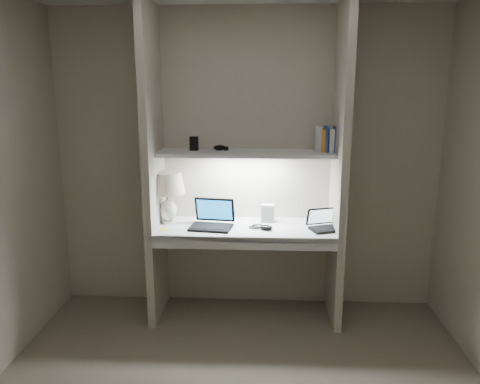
# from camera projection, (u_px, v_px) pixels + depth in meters

# --- Properties ---
(back_wall) EXTENTS (3.20, 0.01, 2.50)m
(back_wall) POSITION_uv_depth(u_px,v_px,m) (247.00, 162.00, 3.93)
(back_wall) COLOR beige
(back_wall) RESTS_ON floor
(alcove_panel_left) EXTENTS (0.06, 0.55, 2.50)m
(alcove_panel_left) POSITION_uv_depth(u_px,v_px,m) (153.00, 167.00, 3.70)
(alcove_panel_left) COLOR beige
(alcove_panel_left) RESTS_ON floor
(alcove_panel_right) EXTENTS (0.06, 0.55, 2.50)m
(alcove_panel_right) POSITION_uv_depth(u_px,v_px,m) (340.00, 169.00, 3.63)
(alcove_panel_right) COLOR beige
(alcove_panel_right) RESTS_ON floor
(desk) EXTENTS (1.40, 0.55, 0.04)m
(desk) POSITION_uv_depth(u_px,v_px,m) (245.00, 229.00, 3.77)
(desk) COLOR white
(desk) RESTS_ON alcove_panel_left
(desk_apron) EXTENTS (1.46, 0.03, 0.10)m
(desk_apron) POSITION_uv_depth(u_px,v_px,m) (244.00, 243.00, 3.53)
(desk_apron) COLOR silver
(desk_apron) RESTS_ON desk
(shelf) EXTENTS (1.40, 0.36, 0.03)m
(shelf) POSITION_uv_depth(u_px,v_px,m) (246.00, 153.00, 3.73)
(shelf) COLOR silver
(shelf) RESTS_ON back_wall
(strip_light) EXTENTS (0.60, 0.04, 0.02)m
(strip_light) POSITION_uv_depth(u_px,v_px,m) (246.00, 156.00, 3.74)
(strip_light) COLOR white
(strip_light) RESTS_ON shelf
(table_lamp) EXTENTS (0.29, 0.29, 0.43)m
(table_lamp) POSITION_uv_depth(u_px,v_px,m) (167.00, 189.00, 3.81)
(table_lamp) COLOR white
(table_lamp) RESTS_ON desk
(laptop_main) EXTENTS (0.36, 0.32, 0.22)m
(laptop_main) POSITION_uv_depth(u_px,v_px,m) (212.00, 221.00, 3.75)
(laptop_main) COLOR black
(laptop_main) RESTS_ON desk
(laptop_netbook) EXTENTS (0.30, 0.28, 0.16)m
(laptop_netbook) POSITION_uv_depth(u_px,v_px,m) (324.00, 224.00, 3.70)
(laptop_netbook) COLOR black
(laptop_netbook) RESTS_ON desk
(speaker) EXTENTS (0.11, 0.09, 0.15)m
(speaker) POSITION_uv_depth(u_px,v_px,m) (268.00, 213.00, 3.88)
(speaker) COLOR silver
(speaker) RESTS_ON desk
(mouse) EXTENTS (0.13, 0.10, 0.04)m
(mouse) POSITION_uv_depth(u_px,v_px,m) (266.00, 227.00, 3.68)
(mouse) COLOR black
(mouse) RESTS_ON desk
(cable_coil) EXTENTS (0.12, 0.12, 0.01)m
(cable_coil) POSITION_uv_depth(u_px,v_px,m) (258.00, 226.00, 3.75)
(cable_coil) COLOR black
(cable_coil) RESTS_ON desk
(sticky_note) EXTENTS (0.09, 0.09, 0.00)m
(sticky_note) POSITION_uv_depth(u_px,v_px,m) (164.00, 229.00, 3.69)
(sticky_note) COLOR yellow
(sticky_note) RESTS_ON desk
(book_row) EXTENTS (0.19, 0.13, 0.20)m
(book_row) POSITION_uv_depth(u_px,v_px,m) (328.00, 140.00, 3.70)
(book_row) COLOR white
(book_row) RESTS_ON shelf
(shelf_box) EXTENTS (0.07, 0.05, 0.11)m
(shelf_box) POSITION_uv_depth(u_px,v_px,m) (194.00, 143.00, 3.78)
(shelf_box) COLOR black
(shelf_box) RESTS_ON shelf
(shelf_gadget) EXTENTS (0.12, 0.10, 0.04)m
(shelf_gadget) POSITION_uv_depth(u_px,v_px,m) (220.00, 148.00, 3.78)
(shelf_gadget) COLOR black
(shelf_gadget) RESTS_ON shelf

